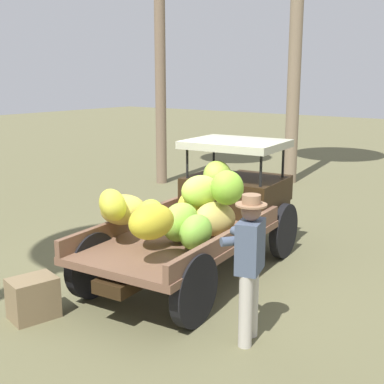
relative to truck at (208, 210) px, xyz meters
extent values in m
plane|color=brown|center=(-0.28, 0.16, -0.94)|extent=(60.00, 60.00, 0.00)
cube|color=black|center=(-0.33, -0.01, -0.45)|extent=(4.02, 0.83, 0.16)
cylinder|color=black|center=(1.04, 0.93, -0.50)|extent=(0.90, 0.23, 0.89)
cylinder|color=black|center=(1.19, -0.67, -0.50)|extent=(0.90, 0.23, 0.89)
cylinder|color=black|center=(-1.75, 0.65, -0.50)|extent=(0.90, 0.23, 0.89)
cylinder|color=black|center=(-1.59, -0.94, -0.50)|extent=(0.90, 0.23, 0.89)
cube|color=brown|center=(-0.78, -0.06, -0.27)|extent=(3.15, 2.01, 0.10)
cube|color=brown|center=(-0.85, 0.74, -0.11)|extent=(2.99, 0.37, 0.22)
cube|color=brown|center=(-0.70, -0.85, -0.11)|extent=(2.99, 0.37, 0.22)
cube|color=black|center=(0.92, 0.11, 0.06)|extent=(1.24, 1.62, 0.55)
cube|color=black|center=(1.81, 0.20, 0.00)|extent=(0.80, 1.13, 0.44)
cylinder|color=black|center=(1.29, 0.80, 0.61)|extent=(0.04, 0.04, 0.55)
cylinder|color=black|center=(1.42, -0.49, 0.61)|extent=(0.04, 0.04, 0.55)
cylinder|color=black|center=(0.42, 0.71, 0.61)|extent=(0.04, 0.04, 0.55)
cylinder|color=black|center=(0.54, -0.57, 0.61)|extent=(0.04, 0.04, 0.55)
cube|color=#ABAB93|center=(0.92, 0.11, 0.88)|extent=(1.36, 1.63, 0.12)
ellipsoid|color=#82BB31|center=(-0.42, -0.61, 0.49)|extent=(0.55, 0.56, 0.52)
ellipsoid|color=tan|center=(-0.48, -0.46, 0.04)|extent=(0.78, 0.70, 0.58)
ellipsoid|color=#ADD24C|center=(-0.42, -0.17, 0.39)|extent=(0.71, 0.63, 0.50)
ellipsoid|color=gold|center=(-1.25, 0.53, 0.18)|extent=(0.84, 0.82, 0.54)
ellipsoid|color=gold|center=(-0.39, 0.01, 0.14)|extent=(0.73, 0.72, 0.57)
ellipsoid|color=#81C23E|center=(-1.10, -0.59, 0.03)|extent=(0.58, 0.53, 0.51)
ellipsoid|color=#BBD133|center=(-1.34, -0.03, 0.17)|extent=(0.80, 0.75, 0.55)
ellipsoid|color=#95B93B|center=(0.40, 0.10, 0.44)|extent=(0.63, 0.67, 0.61)
ellipsoid|color=#8FC142|center=(-0.94, -0.22, 0.06)|extent=(0.67, 0.46, 0.53)
ellipsoid|color=gold|center=(-1.79, -0.46, 0.30)|extent=(0.68, 0.61, 0.53)
ellipsoid|color=#D5D13C|center=(-1.57, 0.41, 0.33)|extent=(0.71, 0.70, 0.53)
cylinder|color=beige|center=(-1.65, -1.67, -0.53)|extent=(0.15, 0.15, 0.83)
cylinder|color=beige|center=(-1.40, -1.60, -0.53)|extent=(0.15, 0.15, 0.83)
cube|color=#49566C|center=(-1.52, -1.63, 0.17)|extent=(0.45, 0.34, 0.57)
cylinder|color=#49566C|center=(-1.65, -1.57, 0.25)|extent=(0.38, 0.31, 0.10)
cylinder|color=#49566C|center=(-1.46, -1.51, 0.25)|extent=(0.25, 0.41, 0.10)
sphere|color=#825E4E|center=(-1.52, -1.63, 0.56)|extent=(0.22, 0.22, 0.22)
cylinder|color=#9D7554|center=(-1.52, -1.63, 0.63)|extent=(0.34, 0.34, 0.02)
cylinder|color=#9D7554|center=(-1.52, -1.63, 0.69)|extent=(0.20, 0.20, 0.10)
cube|color=olive|center=(-2.62, 0.76, -0.69)|extent=(0.63, 0.53, 0.51)
cylinder|color=#847058|center=(6.80, 2.03, 3.63)|extent=(0.35, 0.35, 9.16)
cylinder|color=#7D6651|center=(4.59, 4.81, 3.08)|extent=(0.29, 0.29, 8.06)
camera|label=1|loc=(-6.16, -4.35, 1.97)|focal=48.72mm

